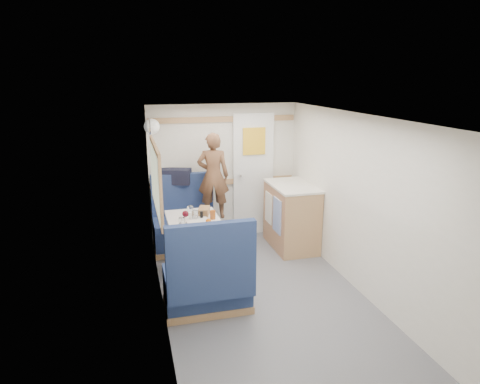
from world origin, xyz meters
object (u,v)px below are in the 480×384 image
object	(u,v)px
tumbler_left	(182,223)
bread_loaf	(204,211)
person	(213,176)
beer_glass	(213,215)
cheese_block	(205,227)
wine_glass	(185,214)
tumbler_mid	(190,211)
dinette_table	(194,232)
tray	(198,221)
galley_counter	(291,216)
tumbler_right	(195,215)
duffel_bag	(175,176)
dome_light	(152,126)
pepper_grinder	(202,215)
orange_fruit	(209,221)
salt_grinder	(190,216)
bench_far	(185,228)
bench_near	(208,285)

from	to	relation	value
tumbler_left	bread_loaf	size ratio (longest dim) A/B	0.53
person	beer_glass	bearing A→B (deg)	91.27
cheese_block	bread_loaf	bearing A→B (deg)	81.21
cheese_block	wine_glass	xyz separation A→B (m)	(-0.19, 0.23, 0.09)
tumbler_left	beer_glass	xyz separation A→B (m)	(0.40, 0.21, -0.01)
bread_loaf	tumbler_mid	bearing A→B (deg)	172.16
dinette_table	tumbler_left	xyz separation A→B (m)	(-0.17, -0.24, 0.21)
tray	tumbler_mid	size ratio (longest dim) A/B	3.06
galley_counter	tumbler_left	size ratio (longest dim) A/B	7.61
wine_glass	tumbler_left	world-z (taller)	wine_glass
tumbler_right	duffel_bag	bearing A→B (deg)	95.30
dome_light	tumbler_mid	world-z (taller)	dome_light
dome_light	pepper_grinder	xyz separation A→B (m)	(0.48, -0.85, -0.98)
wine_glass	bread_loaf	bearing A→B (deg)	47.62
cheese_block	pepper_grinder	size ratio (longest dim) A/B	1.10
tumbler_mid	beer_glass	distance (m)	0.31
person	orange_fruit	world-z (taller)	person
galley_counter	tumbler_mid	world-z (taller)	galley_counter
tumbler_mid	beer_glass	bearing A→B (deg)	-39.56
beer_glass	duffel_bag	bearing A→B (deg)	105.31
dome_light	tumbler_left	xyz separation A→B (m)	(0.22, -1.09, -0.97)
tumbler_left	salt_grinder	distance (m)	0.26
duffel_bag	pepper_grinder	bearing A→B (deg)	-61.26
bench_far	salt_grinder	xyz separation A→B (m)	(-0.04, -0.87, 0.47)
bench_near	tumbler_left	size ratio (longest dim) A/B	8.68
duffel_bag	dome_light	bearing A→B (deg)	-118.73
bench_near	salt_grinder	size ratio (longest dim) A/B	10.55
dome_light	bread_loaf	bearing A→B (deg)	-52.32
dinette_table	person	xyz separation A→B (m)	(0.41, 0.83, 0.48)
bench_near	dome_light	xyz separation A→B (m)	(-0.39, 1.71, 1.45)
bench_near	dome_light	size ratio (longest dim) A/B	5.25
wine_glass	tumbler_right	distance (m)	0.20
duffel_bag	pepper_grinder	world-z (taller)	duffel_bag
tumbler_mid	pepper_grinder	distance (m)	0.21
orange_fruit	galley_counter	bearing A→B (deg)	30.63
dome_light	tumbler_mid	size ratio (longest dim) A/B	1.65
salt_grinder	beer_glass	bearing A→B (deg)	-3.09
dinette_table	tray	size ratio (longest dim) A/B	2.48
tumbler_left	galley_counter	bearing A→B (deg)	25.71
tumbler_left	tumbler_right	bearing A→B (deg)	51.79
galley_counter	tray	world-z (taller)	galley_counter
tumbler_right	pepper_grinder	bearing A→B (deg)	2.75
bench_near	wine_glass	bearing A→B (deg)	99.25
bench_far	bench_near	world-z (taller)	same
duffel_bag	beer_glass	distance (m)	1.21
bread_loaf	duffel_bag	bearing A→B (deg)	103.78
tray	orange_fruit	size ratio (longest dim) A/B	5.61
bread_loaf	dome_light	bearing A→B (deg)	127.68
pepper_grinder	tray	bearing A→B (deg)	-128.01
bread_loaf	orange_fruit	bearing A→B (deg)	-92.42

